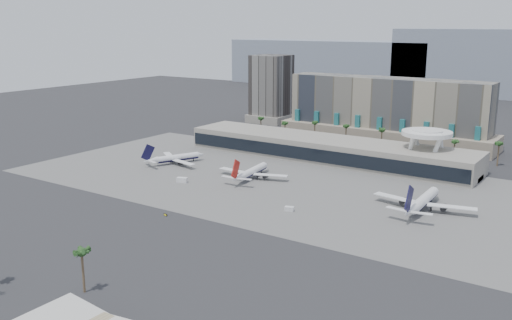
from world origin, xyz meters
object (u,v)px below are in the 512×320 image
Objects in this scene: airliner_right at (423,201)px; service_vehicle_a at (182,180)px; taxiway_sign at (165,215)px; airliner_centre at (251,172)px; service_vehicle_b at (289,209)px; airliner_left at (175,158)px.

airliner_right is 113.90m from service_vehicle_a.
taxiway_sign is (-83.86, -65.40, -3.45)m from airliner_right.
airliner_centre reaches higher than taxiway_sign.
airliner_left is at bearing 140.96° from service_vehicle_b.
airliner_centre is 7.73× the size of service_vehicle_a.
airliner_centre is 87.30m from airliner_right.
airliner_right is at bearing -8.24° from airliner_centre.
airliner_left reaches higher than service_vehicle_a.
service_vehicle_a is (-111.35, -23.80, -2.67)m from airliner_right.
airliner_centre reaches higher than service_vehicle_a.
service_vehicle_b is (42.00, -33.27, -2.44)m from airliner_centre.
airliner_right is 11.98× the size of service_vehicle_b.
service_vehicle_b is at bearing 3.85° from airliner_left.
service_vehicle_a is 66.58m from service_vehicle_b.
airliner_right is (87.30, -1.11, 0.50)m from airliner_centre.
taxiway_sign is at bearing -26.41° from airliner_left.
airliner_left is at bearing 170.32° from airliner_centre.
service_vehicle_a is at bearing 135.03° from taxiway_sign.
airliner_right reaches higher than service_vehicle_b.
airliner_left is 17.05× the size of taxiway_sign.
airliner_left is at bearing 140.89° from taxiway_sign.
taxiway_sign is at bearing -94.55° from airliner_centre.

